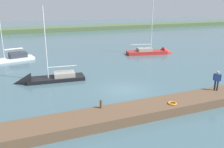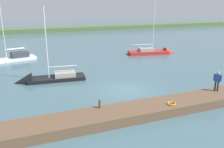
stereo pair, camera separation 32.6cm
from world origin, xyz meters
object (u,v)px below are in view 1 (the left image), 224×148
mooring_post_near (101,104)px  sailboat_near_dock (43,81)px  sailboat_inner_slip (153,53)px  person_on_dock (217,79)px  sailboat_mid_channel (0,61)px  life_ring_buoy (172,103)px

mooring_post_near → sailboat_near_dock: bearing=-73.6°
mooring_post_near → sailboat_inner_slip: size_ratio=0.06×
sailboat_inner_slip → person_on_dock: (5.04, 18.20, 1.56)m
mooring_post_near → person_on_dock: 10.43m
sailboat_inner_slip → sailboat_mid_channel: (22.96, -3.17, -0.04)m
life_ring_buoy → person_on_dock: (-5.22, -0.97, 0.96)m
life_ring_buoy → sailboat_inner_slip: 21.75m
sailboat_mid_channel → person_on_dock: bearing=117.4°
life_ring_buoy → sailboat_near_dock: bearing=-54.3°
sailboat_near_dock → person_on_dock: size_ratio=4.99×
life_ring_buoy → sailboat_near_dock: size_ratio=0.08×
life_ring_buoy → person_on_dock: bearing=-169.5°
sailboat_inner_slip → sailboat_mid_channel: sailboat_inner_slip is taller
life_ring_buoy → sailboat_inner_slip: bearing=-118.1°
sailboat_inner_slip → sailboat_near_dock: sailboat_inner_slip is taller
sailboat_inner_slip → person_on_dock: sailboat_inner_slip is taller
sailboat_inner_slip → person_on_dock: 18.95m
mooring_post_near → sailboat_inner_slip: (-15.43, -17.82, -0.86)m
mooring_post_near → life_ring_buoy: (-5.18, 1.35, -0.26)m
sailboat_inner_slip → life_ring_buoy: bearing=-107.5°
mooring_post_near → person_on_dock: (-10.40, 0.38, 0.70)m
mooring_post_near → sailboat_mid_channel: sailboat_mid_channel is taller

